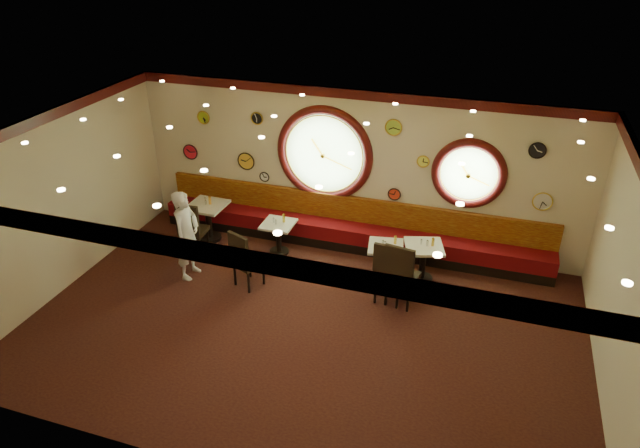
{
  "coord_description": "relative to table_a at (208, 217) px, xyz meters",
  "views": [
    {
      "loc": [
        2.59,
        -7.09,
        5.96
      ],
      "look_at": [
        0.02,
        0.8,
        1.5
      ],
      "focal_mm": 32.0,
      "sensor_mm": 36.0,
      "label": 1
    }
  ],
  "objects": [
    {
      "name": "ceiling",
      "position": [
        2.84,
        -2.12,
        2.69
      ],
      "size": [
        9.0,
        6.0,
        0.02
      ],
      "primitive_type": "cube",
      "color": "gold",
      "rests_on": "wall_back"
    },
    {
      "name": "wall_clock_4",
      "position": [
        0.54,
        0.84,
        0.99
      ],
      "size": [
        0.36,
        0.03,
        0.36
      ],
      "primitive_type": "cylinder",
      "rotation": [
        1.57,
        0.0,
        0.0
      ],
      "color": "gold",
      "rests_on": "wall_back"
    },
    {
      "name": "table_a",
      "position": [
        0.0,
        0.0,
        0.0
      ],
      "size": [
        0.75,
        0.75,
        0.81
      ],
      "color": "black",
      "rests_on": "floor"
    },
    {
      "name": "condiment_c_bottle",
      "position": [
        3.94,
        -0.19,
        0.26
      ],
      "size": [
        0.05,
        0.05,
        0.16
      ],
      "primitive_type": "cylinder",
      "color": "yellow",
      "rests_on": "table_c"
    },
    {
      "name": "wall_clock_2",
      "position": [
        0.94,
        0.84,
        0.69
      ],
      "size": [
        0.2,
        0.03,
        0.2
      ],
      "primitive_type": "cylinder",
      "rotation": [
        1.57,
        0.0,
        0.0
      ],
      "color": "white",
      "rests_on": "wall_back"
    },
    {
      "name": "porthole_right_frame",
      "position": [
        5.04,
        0.86,
        1.29
      ],
      "size": [
        1.38,
        0.18,
        1.38
      ],
      "primitive_type": "torus",
      "rotation": [
        1.57,
        0.0,
        0.0
      ],
      "color": "#3E0B0B",
      "rests_on": "wall_back"
    },
    {
      "name": "banquette_seat",
      "position": [
        2.84,
        0.6,
        -0.16
      ],
      "size": [
        8.0,
        0.55,
        0.3
      ],
      "primitive_type": "cube",
      "color": "#57070D",
      "rests_on": "banquette_base"
    },
    {
      "name": "condiment_b_salt",
      "position": [
        1.5,
        -0.08,
        0.22
      ],
      "size": [
        0.04,
        0.04,
        0.1
      ],
      "primitive_type": "cylinder",
      "color": "silver",
      "rests_on": "table_b"
    },
    {
      "name": "wall_right",
      "position": [
        7.34,
        -2.12,
        1.09
      ],
      "size": [
        0.02,
        6.0,
        3.2
      ],
      "primitive_type": "cube",
      "color": "beige",
      "rests_on": "floor"
    },
    {
      "name": "condiment_d_pepper",
      "position": [
        4.52,
        -0.17,
        0.29
      ],
      "size": [
        0.04,
        0.04,
        0.11
      ],
      "primitive_type": "cylinder",
      "color": "silver",
      "rests_on": "table_d"
    },
    {
      "name": "table_d",
      "position": [
        4.47,
        -0.17,
        -0.04
      ],
      "size": [
        0.83,
        0.83,
        0.74
      ],
      "color": "black",
      "rests_on": "floor"
    },
    {
      "name": "wall_clock_8",
      "position": [
        3.69,
        0.84,
        0.69
      ],
      "size": [
        0.24,
        0.03,
        0.24
      ],
      "primitive_type": "cylinder",
      "rotation": [
        1.57,
        0.0,
        0.0
      ],
      "color": "red",
      "rests_on": "wall_back"
    },
    {
      "name": "condiment_b_pepper",
      "position": [
        1.57,
        -0.13,
        0.22
      ],
      "size": [
        0.03,
        0.03,
        0.1
      ],
      "primitive_type": "cylinder",
      "color": "#BABABF",
      "rests_on": "table_b"
    },
    {
      "name": "molding_back",
      "position": [
        2.84,
        0.83,
        2.6
      ],
      "size": [
        9.0,
        0.1,
        0.18
      ],
      "primitive_type": "cube",
      "color": "#3E0B0B",
      "rests_on": "wall_back"
    },
    {
      "name": "chair_b",
      "position": [
        1.45,
        -1.39,
        0.14
      ],
      "size": [
        0.62,
        0.62,
        0.7
      ],
      "rotation": [
        0.0,
        0.0,
        -0.41
      ],
      "color": "black",
      "rests_on": "floor"
    },
    {
      "name": "condiment_b_bottle",
      "position": [
        1.68,
        -0.0,
        0.26
      ],
      "size": [
        0.05,
        0.05,
        0.18
      ],
      "primitive_type": "cylinder",
      "color": "gold",
      "rests_on": "table_b"
    },
    {
      "name": "table_c",
      "position": [
        3.8,
        -0.31,
        -0.07
      ],
      "size": [
        0.73,
        0.73,
        0.69
      ],
      "color": "black",
      "rests_on": "floor"
    },
    {
      "name": "chair_c",
      "position": [
        4.02,
        -1.07,
        0.18
      ],
      "size": [
        0.55,
        0.55,
        0.75
      ],
      "rotation": [
        0.0,
        0.0,
        -0.09
      ],
      "color": "black",
      "rests_on": "floor"
    },
    {
      "name": "porthole_right_ring",
      "position": [
        5.04,
        0.83,
        1.29
      ],
      "size": [
        1.09,
        0.03,
        1.09
      ],
      "primitive_type": "torus",
      "rotation": [
        1.57,
        0.0,
        0.0
      ],
      "color": "gold",
      "rests_on": "wall_back"
    },
    {
      "name": "molding_front",
      "position": [
        2.84,
        -5.07,
        2.6
      ],
      "size": [
        9.0,
        0.1,
        0.18
      ],
      "primitive_type": "cube",
      "color": "#3E0B0B",
      "rests_on": "wall_back"
    },
    {
      "name": "condiment_c_pepper",
      "position": [
        3.79,
        -0.36,
        0.24
      ],
      "size": [
        0.04,
        0.04,
        0.11
      ],
      "primitive_type": "cylinder",
      "color": "silver",
      "rests_on": "table_c"
    },
    {
      "name": "condiment_a_bottle",
      "position": [
        0.06,
        0.03,
        0.39
      ],
      "size": [
        0.05,
        0.05,
        0.18
      ],
      "primitive_type": "cylinder",
      "color": "orange",
      "rests_on": "table_a"
    },
    {
      "name": "wall_clock_3",
      "position": [
        6.39,
        0.84,
        0.94
      ],
      "size": [
        0.34,
        0.03,
        0.34
      ],
      "primitive_type": "cylinder",
      "rotation": [
        1.57,
        0.0,
        0.0
      ],
      "color": "silver",
      "rests_on": "wall_back"
    },
    {
      "name": "wall_clock_5",
      "position": [
        -0.36,
        0.84,
        1.84
      ],
      "size": [
        0.26,
        0.03,
        0.26
      ],
      "primitive_type": "cylinder",
      "rotation": [
        1.57,
        0.0,
        0.0
      ],
      "color": "#A0C527",
      "rests_on": "wall_back"
    },
    {
      "name": "wall_back",
      "position": [
        2.84,
        0.88,
        1.09
      ],
      "size": [
        9.0,
        0.02,
        3.2
      ],
      "primitive_type": "cube",
      "color": "beige",
      "rests_on": "floor"
    },
    {
      "name": "condiment_d_bottle",
      "position": [
        4.62,
        -0.13,
        0.31
      ],
      "size": [
        0.05,
        0.05,
        0.16
      ],
      "primitive_type": "cylinder",
      "color": "gold",
      "rests_on": "table_d"
    },
    {
      "name": "porthole_right_glass",
      "position": [
        5.04,
        0.88,
        1.29
      ],
      "size": [
        1.1,
        0.02,
        1.1
      ],
      "primitive_type": "cylinder",
      "rotation": [
        1.57,
        0.0,
        0.0
      ],
      "color": "#A0CF7C",
      "rests_on": "wall_back"
    },
    {
      "name": "wall_clock_7",
      "position": [
        0.84,
        0.84,
        1.94
      ],
      "size": [
        0.24,
        0.03,
        0.24
      ],
      "primitive_type": "cylinder",
      "rotation": [
        1.57,
        0.0,
        0.0
      ],
      "color": "black",
      "rests_on": "wall_back"
    },
    {
      "name": "porthole_left_frame",
      "position": [
        2.24,
        0.86,
        1.34
      ],
      "size": [
        1.98,
        0.18,
        1.98
      ],
      "primitive_type": "torus",
      "rotation": [
        1.57,
        0.0,
        0.0
      ],
      "color": "#3E0B0B",
      "rests_on": "wall_back"
    },
    {
      "name": "porthole_left_ring",
      "position": [
        2.24,
        0.83,
        1.34
      ],
      "size": [
        1.61,
        0.03,
        1.61
      ],
      "primitive_type": "torus",
      "rotation": [
        1.57,
        0.0,
        0.0
      ],
      "color": "gold",
      "rests_on": "wall_back"
    },
    {
      "name": "wall_clock_1",
      "position": [
        3.59,
        0.84,
        2.04
      ],
      "size": [
        0.3,
        0.03,
        0.3
      ],
      "primitive_type": "cylinder",
      "rotation": [
        1.57,
        0.0,
        0.0
      ],
      "color": "#91B538",
      "rests_on": "wall_back"
    },
    {
      "name": "wall_clock_6",
      "position": [
        4.19,
        0.84,
        1.44
      ],
      "size": [
        0.22,
        0.03,
        0.22
      ],
      "primitive_type": "cylinder",
      "rotation": [
        1.57,
        0.0,
        0.0
      ],
      "color": "#EAF050",
      "rests_on": "wall_back"
    },
    {
      "name": "condiment_c_salt",
      "position": [
        3.74,
        -0.31,
        0.24
      ],
      "size": [
        0.04,
        0.04,
        0.1
      ],
      "primitive_type": "cylinder",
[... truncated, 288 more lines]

